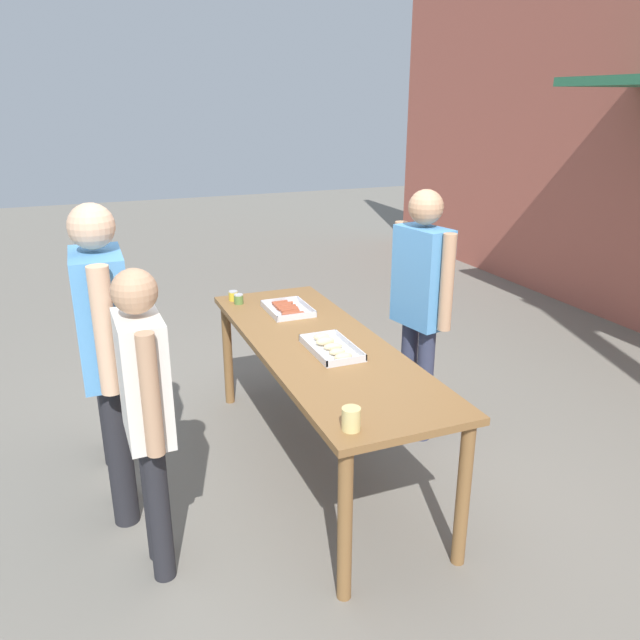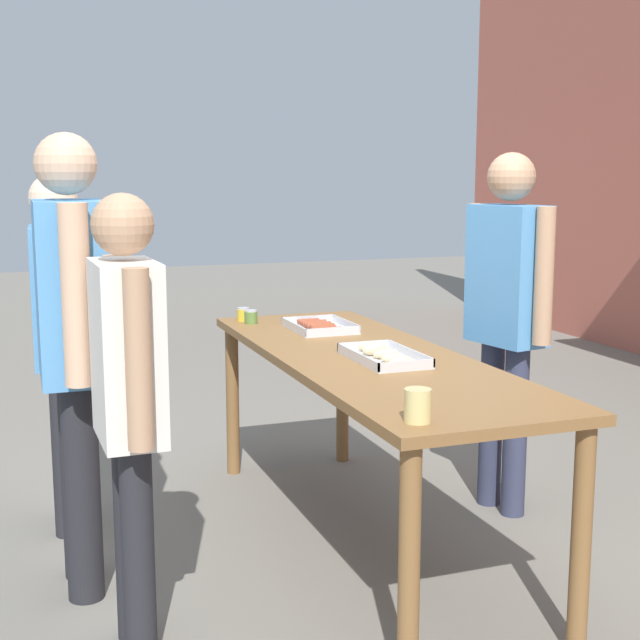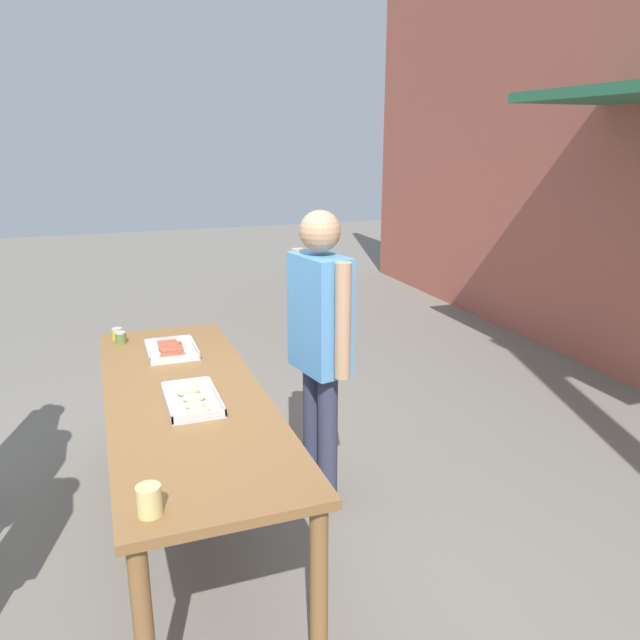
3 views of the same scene
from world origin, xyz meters
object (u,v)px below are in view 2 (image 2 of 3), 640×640
(condiment_jar_mustard, at_px, (243,314))
(condiment_jar_ketchup, at_px, (251,317))
(person_customer_waiting_in_line, at_px, (73,326))
(person_customer_holding_hotdog, at_px, (59,322))
(food_tray_sausages, at_px, (320,327))
(food_tray_buns, at_px, (384,355))
(person_customer_with_cup, at_px, (128,384))
(beer_cup, at_px, (418,406))
(person_server_behind_table, at_px, (507,299))

(condiment_jar_mustard, relative_size, condiment_jar_ketchup, 1.00)
(person_customer_waiting_in_line, bearing_deg, person_customer_holding_hotdog, 2.08)
(food_tray_sausages, bearing_deg, food_tray_buns, 0.04)
(person_customer_with_cup, bearing_deg, beer_cup, -120.21)
(person_customer_with_cup, bearing_deg, condiment_jar_mustard, -28.31)
(food_tray_sausages, height_order, condiment_jar_mustard, condiment_jar_mustard)
(food_tray_buns, bearing_deg, person_server_behind_table, 109.96)
(food_tray_sausages, distance_m, person_server_behind_table, 0.93)
(condiment_jar_mustard, distance_m, person_customer_with_cup, 1.79)
(person_customer_with_cup, bearing_deg, food_tray_buns, -70.13)
(food_tray_buns, bearing_deg, person_customer_holding_hotdog, -121.36)
(food_tray_buns, distance_m, condiment_jar_mustard, 1.20)
(condiment_jar_mustard, bearing_deg, food_tray_sausages, 36.27)
(beer_cup, xyz_separation_m, person_customer_waiting_in_line, (-1.01, -0.96, 0.15))
(food_tray_sausages, xyz_separation_m, condiment_jar_mustard, (-0.39, -0.29, 0.02))
(food_tray_buns, distance_m, person_customer_waiting_in_line, 1.26)
(person_server_behind_table, distance_m, person_customer_with_cup, 2.00)
(condiment_jar_mustard, distance_m, person_server_behind_table, 1.39)
(person_customer_holding_hotdog, bearing_deg, food_tray_sausages, -86.23)
(food_tray_buns, bearing_deg, condiment_jar_mustard, -166.10)
(person_customer_holding_hotdog, distance_m, person_customer_with_cup, 1.19)
(person_customer_holding_hotdog, bearing_deg, person_server_behind_table, -100.40)
(condiment_jar_ketchup, distance_m, beer_cup, 1.96)
(condiment_jar_ketchup, distance_m, person_customer_waiting_in_line, 1.37)
(food_tray_sausages, bearing_deg, person_customer_with_cup, -42.84)
(food_tray_buns, distance_m, person_customer_with_cup, 1.19)
(food_tray_buns, relative_size, person_server_behind_table, 0.26)
(condiment_jar_mustard, xyz_separation_m, person_customer_waiting_in_line, (1.05, -0.95, 0.16))
(condiment_jar_mustard, height_order, person_customer_holding_hotdog, person_customer_holding_hotdog)
(person_customer_holding_hotdog, xyz_separation_m, person_customer_waiting_in_line, (0.64, 0.01, 0.09))
(food_tray_buns, xyz_separation_m, condiment_jar_mustard, (-1.17, -0.29, 0.01))
(food_tray_sausages, bearing_deg, condiment_jar_mustard, -143.73)
(person_server_behind_table, relative_size, person_customer_with_cup, 1.10)
(beer_cup, bearing_deg, food_tray_buns, 162.54)
(beer_cup, bearing_deg, person_customer_waiting_in_line, -136.47)
(person_server_behind_table, xyz_separation_m, person_customer_holding_hotdog, (-0.49, -2.01, -0.07))
(food_tray_sausages, xyz_separation_m, person_server_behind_table, (0.50, 0.76, 0.17))
(person_customer_waiting_in_line, bearing_deg, condiment_jar_mustard, -41.16)
(food_tray_buns, xyz_separation_m, person_customer_with_cup, (0.42, -1.11, 0.07))
(person_customer_with_cup, distance_m, person_customer_waiting_in_line, 0.57)
(beer_cup, bearing_deg, condiment_jar_ketchup, 179.82)
(food_tray_buns, height_order, beer_cup, beer_cup)
(person_server_behind_table, height_order, person_customer_waiting_in_line, person_customer_waiting_in_line)
(food_tray_buns, relative_size, person_customer_with_cup, 0.28)
(beer_cup, distance_m, person_customer_holding_hotdog, 1.92)
(condiment_jar_mustard, bearing_deg, condiment_jar_ketchup, 9.37)
(food_tray_sausages, relative_size, person_customer_holding_hotdog, 0.23)
(food_tray_buns, bearing_deg, person_customer_with_cup, -69.15)
(food_tray_buns, height_order, person_server_behind_table, person_server_behind_table)
(beer_cup, bearing_deg, person_customer_holding_hotdog, -149.54)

